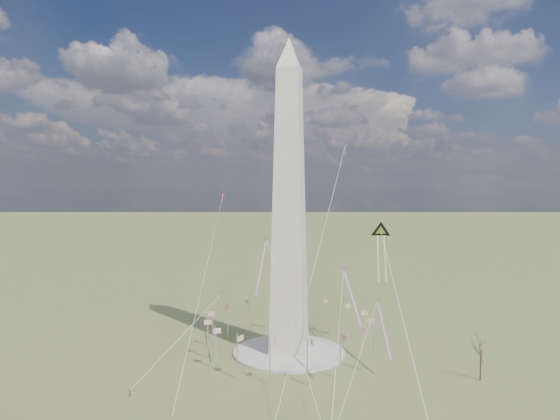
% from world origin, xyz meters
% --- Properties ---
extents(ground, '(2000.00, 2000.00, 0.00)m').
position_xyz_m(ground, '(0.00, 0.00, 0.00)').
color(ground, '#52592C').
rests_on(ground, ground).
extents(plaza, '(36.00, 36.00, 0.80)m').
position_xyz_m(plaza, '(0.00, 0.00, 0.40)').
color(plaza, '#B1ACA2').
rests_on(plaza, ground).
extents(washington_monument, '(15.56, 15.56, 100.00)m').
position_xyz_m(washington_monument, '(0.00, 0.00, 47.95)').
color(washington_monument, beige).
rests_on(washington_monument, plaza).
extents(flagpole_ring, '(54.40, 54.40, 13.00)m').
position_xyz_m(flagpole_ring, '(-0.00, -0.00, 7.27)').
color(flagpole_ring, white).
rests_on(flagpole_ring, ground).
extents(tree_near, '(7.25, 7.25, 12.69)m').
position_xyz_m(tree_near, '(56.53, -10.38, 9.04)').
color(tree_near, '#473C2B').
rests_on(tree_near, ground).
extents(person_west, '(0.95, 0.85, 1.61)m').
position_xyz_m(person_west, '(-33.46, -41.15, 0.81)').
color(person_west, gray).
rests_on(person_west, ground).
extents(kite_delta_black, '(7.74, 20.73, 17.19)m').
position_xyz_m(kite_delta_black, '(28.47, 15.53, 37.93)').
color(kite_delta_black, black).
rests_on(kite_delta_black, ground).
extents(kite_diamond_purple, '(1.91, 3.02, 9.39)m').
position_xyz_m(kite_diamond_purple, '(-23.39, 3.36, 17.27)').
color(kite_diamond_purple, navy).
rests_on(kite_diamond_purple, ground).
extents(kite_streamer_left, '(7.21, 17.62, 12.57)m').
position_xyz_m(kite_streamer_left, '(20.75, -17.47, 25.58)').
color(kite_streamer_left, '#F75327').
rests_on(kite_streamer_left, ground).
extents(kite_streamer_mid, '(3.66, 21.21, 14.58)m').
position_xyz_m(kite_streamer_mid, '(-5.67, -11.68, 32.66)').
color(kite_streamer_mid, '#F75327').
rests_on(kite_streamer_mid, ground).
extents(kite_streamer_right, '(5.37, 19.16, 13.31)m').
position_xyz_m(kite_streamer_right, '(29.50, -3.62, 13.45)').
color(kite_streamer_right, '#F75327').
rests_on(kite_streamer_right, ground).
extents(kite_small_red, '(1.62, 1.45, 4.41)m').
position_xyz_m(kite_small_red, '(-35.35, 38.93, 50.80)').
color(kite_small_red, red).
rests_on(kite_small_red, ground).
extents(kite_small_white, '(1.22, 1.58, 4.08)m').
position_xyz_m(kite_small_white, '(13.31, 48.12, 69.42)').
color(kite_small_white, silver).
rests_on(kite_small_white, ground).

